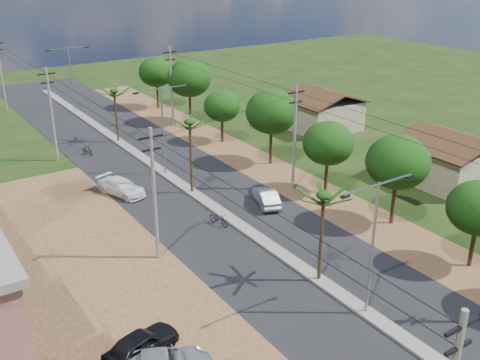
# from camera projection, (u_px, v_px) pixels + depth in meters

# --- Properties ---
(ground) EXTENTS (160.00, 160.00, 0.00)m
(ground) POSITION_uv_depth(u_px,v_px,m) (365.00, 314.00, 31.48)
(ground) COLOR black
(ground) RESTS_ON ground
(road) EXTENTS (12.00, 110.00, 0.04)m
(road) POSITION_uv_depth(u_px,v_px,m) (224.00, 215.00, 43.02)
(road) COLOR black
(road) RESTS_ON ground
(median) EXTENTS (1.00, 90.00, 0.18)m
(median) POSITION_uv_depth(u_px,v_px,m) (204.00, 201.00, 45.30)
(median) COLOR #605E56
(median) RESTS_ON ground
(dirt_lot_west) EXTENTS (18.00, 46.00, 0.04)m
(dirt_lot_west) POSITION_uv_depth(u_px,v_px,m) (56.00, 332.00, 29.98)
(dirt_lot_west) COLOR #4E311B
(dirt_lot_west) RESTS_ON ground
(dirt_shoulder_east) EXTENTS (5.00, 90.00, 0.03)m
(dirt_shoulder_east) POSITION_uv_depth(u_px,v_px,m) (309.00, 191.00, 47.36)
(dirt_shoulder_east) COLOR #4E311B
(dirt_shoulder_east) RESTS_ON ground
(house_east_near) EXTENTS (7.60, 7.50, 4.60)m
(house_east_near) POSITION_uv_depth(u_px,v_px,m) (450.00, 155.00, 48.46)
(house_east_near) COLOR gray
(house_east_near) RESTS_ON ground
(house_east_far) EXTENTS (7.60, 7.50, 4.60)m
(house_east_far) POSITION_uv_depth(u_px,v_px,m) (321.00, 108.00, 62.83)
(house_east_far) COLOR gray
(house_east_far) RESTS_ON ground
(tree_east_b) EXTENTS (4.00, 4.00, 5.83)m
(tree_east_b) POSITION_uv_depth(u_px,v_px,m) (479.00, 208.00, 34.65)
(tree_east_b) COLOR black
(tree_east_b) RESTS_ON ground
(tree_east_c) EXTENTS (4.60, 4.60, 6.83)m
(tree_east_c) POSITION_uv_depth(u_px,v_px,m) (398.00, 162.00, 39.95)
(tree_east_c) COLOR black
(tree_east_c) RESTS_ON ground
(tree_east_d) EXTENTS (4.20, 4.20, 6.13)m
(tree_east_d) POSITION_uv_depth(u_px,v_px,m) (328.00, 143.00, 45.39)
(tree_east_d) COLOR black
(tree_east_d) RESTS_ON ground
(tree_east_e) EXTENTS (4.80, 4.80, 7.14)m
(tree_east_e) POSITION_uv_depth(u_px,v_px,m) (272.00, 112.00, 51.36)
(tree_east_e) COLOR black
(tree_east_e) RESTS_ON ground
(tree_east_f) EXTENTS (3.80, 3.80, 5.52)m
(tree_east_f) POSITION_uv_depth(u_px,v_px,m) (222.00, 106.00, 57.77)
(tree_east_f) COLOR black
(tree_east_f) RESTS_ON ground
(tree_east_g) EXTENTS (5.00, 5.00, 7.38)m
(tree_east_g) POSITION_uv_depth(u_px,v_px,m) (189.00, 78.00, 63.71)
(tree_east_g) COLOR black
(tree_east_g) RESTS_ON ground
(tree_east_h) EXTENTS (4.40, 4.40, 6.52)m
(tree_east_h) POSITION_uv_depth(u_px,v_px,m) (156.00, 72.00, 69.95)
(tree_east_h) COLOR black
(tree_east_h) RESTS_ON ground
(palm_median_near) EXTENTS (2.00, 2.00, 6.15)m
(palm_median_near) POSITION_uv_depth(u_px,v_px,m) (324.00, 199.00, 32.43)
(palm_median_near) COLOR black
(palm_median_near) RESTS_ON ground
(palm_median_mid) EXTENTS (2.00, 2.00, 6.55)m
(palm_median_mid) POSITION_uv_depth(u_px,v_px,m) (190.00, 126.00, 44.61)
(palm_median_mid) COLOR black
(palm_median_mid) RESTS_ON ground
(palm_median_far) EXTENTS (2.00, 2.00, 5.85)m
(palm_median_far) POSITION_uv_depth(u_px,v_px,m) (114.00, 93.00, 57.17)
(palm_median_far) COLOR black
(palm_median_far) RESTS_ON ground
(streetlight_near) EXTENTS (5.10, 0.18, 8.00)m
(streetlight_near) POSITION_uv_depth(u_px,v_px,m) (373.00, 238.00, 29.64)
(streetlight_near) COLOR gray
(streetlight_near) RESTS_ON ground
(streetlight_mid) EXTENTS (5.10, 0.18, 8.00)m
(streetlight_mid) POSITION_uv_depth(u_px,v_px,m) (163.00, 124.00, 48.88)
(streetlight_mid) COLOR gray
(streetlight_mid) RESTS_ON ground
(streetlight_far) EXTENTS (5.10, 0.18, 8.00)m
(streetlight_far) POSITION_uv_depth(u_px,v_px,m) (71.00, 74.00, 68.12)
(streetlight_far) COLOR gray
(streetlight_far) RESTS_ON ground
(utility_pole_w_b) EXTENTS (1.60, 0.24, 9.00)m
(utility_pole_w_b) POSITION_uv_depth(u_px,v_px,m) (154.00, 192.00, 35.32)
(utility_pole_w_b) COLOR #605E56
(utility_pole_w_b) RESTS_ON ground
(utility_pole_w_c) EXTENTS (1.60, 0.24, 9.00)m
(utility_pole_w_c) POSITION_uv_depth(u_px,v_px,m) (52.00, 113.00, 52.25)
(utility_pole_w_c) COLOR #605E56
(utility_pole_w_c) RESTS_ON ground
(utility_pole_w_d) EXTENTS (1.60, 0.24, 9.00)m
(utility_pole_w_d) POSITION_uv_depth(u_px,v_px,m) (1.00, 74.00, 68.41)
(utility_pole_w_d) COLOR #605E56
(utility_pole_w_d) RESTS_ON ground
(utility_pole_e_b) EXTENTS (1.60, 0.24, 9.00)m
(utility_pole_e_b) POSITION_uv_depth(u_px,v_px,m) (295.00, 136.00, 45.80)
(utility_pole_e_b) COLOR #605E56
(utility_pole_e_b) RESTS_ON ground
(utility_pole_e_c) EXTENTS (1.60, 0.24, 9.00)m
(utility_pole_e_c) POSITION_uv_depth(u_px,v_px,m) (171.00, 85.00, 62.73)
(utility_pole_e_c) COLOR #605E56
(utility_pole_e_c) RESTS_ON ground
(car_silver_mid) EXTENTS (2.66, 4.20, 1.31)m
(car_silver_mid) POSITION_uv_depth(u_px,v_px,m) (266.00, 197.00, 44.53)
(car_silver_mid) COLOR gray
(car_silver_mid) RESTS_ON ground
(car_white_far) EXTENTS (3.32, 4.91, 1.32)m
(car_white_far) POSITION_uv_depth(u_px,v_px,m) (121.00, 187.00, 46.36)
(car_white_far) COLOR silver
(car_white_far) RESTS_ON ground
(car_parked_dark) EXTENTS (4.44, 2.77, 1.41)m
(car_parked_dark) POSITION_uv_depth(u_px,v_px,m) (141.00, 345.00, 27.96)
(car_parked_dark) COLOR black
(car_parked_dark) RESTS_ON ground
(moto_rider_west_a) EXTENTS (1.06, 1.97, 0.98)m
(moto_rider_west_a) POSITION_uv_depth(u_px,v_px,m) (219.00, 219.00, 41.30)
(moto_rider_west_a) COLOR black
(moto_rider_west_a) RESTS_ON ground
(moto_rider_west_b) EXTENTS (0.94, 1.59, 0.92)m
(moto_rider_west_b) POSITION_uv_depth(u_px,v_px,m) (87.00, 151.00, 55.25)
(moto_rider_west_b) COLOR black
(moto_rider_west_b) RESTS_ON ground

